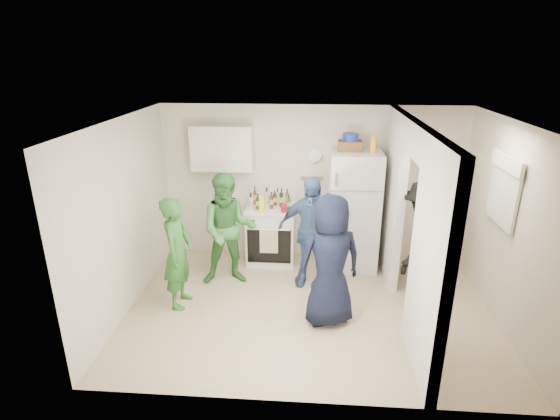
{
  "coord_description": "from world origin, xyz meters",
  "views": [
    {
      "loc": [
        -0.01,
        -5.1,
        3.27
      ],
      "look_at": [
        -0.42,
        0.4,
        1.25
      ],
      "focal_mm": 28.0,
      "sensor_mm": 36.0,
      "label": 1
    }
  ],
  "objects_px": {
    "blue_bowl": "(350,137)",
    "person_navy": "(330,261)",
    "person_green_left": "(178,253)",
    "wicker_basket": "(350,146)",
    "yellow_cup_stack_top": "(373,145)",
    "person_nook": "(422,240)",
    "stove": "(271,234)",
    "fridge": "(353,210)",
    "person_denim": "(310,232)",
    "person_green_center": "(229,230)"
  },
  "relations": [
    {
      "from": "wicker_basket",
      "to": "person_denim",
      "type": "xyz_separation_m",
      "value": [
        -0.56,
        -0.73,
        -1.11
      ]
    },
    {
      "from": "person_green_left",
      "to": "person_navy",
      "type": "xyz_separation_m",
      "value": [
        1.98,
        -0.26,
        0.08
      ]
    },
    {
      "from": "stove",
      "to": "person_navy",
      "type": "bearing_deg",
      "value": -61.91
    },
    {
      "from": "person_denim",
      "to": "person_nook",
      "type": "xyz_separation_m",
      "value": [
        1.52,
        -0.18,
        0.01
      ]
    },
    {
      "from": "blue_bowl",
      "to": "person_navy",
      "type": "distance_m",
      "value": 2.09
    },
    {
      "from": "yellow_cup_stack_top",
      "to": "person_green_left",
      "type": "relative_size",
      "value": 0.16
    },
    {
      "from": "person_denim",
      "to": "person_nook",
      "type": "relative_size",
      "value": 0.99
    },
    {
      "from": "person_green_left",
      "to": "person_denim",
      "type": "distance_m",
      "value": 1.87
    },
    {
      "from": "blue_bowl",
      "to": "person_nook",
      "type": "height_order",
      "value": "blue_bowl"
    },
    {
      "from": "blue_bowl",
      "to": "person_green_left",
      "type": "distance_m",
      "value": 2.99
    },
    {
      "from": "person_denim",
      "to": "stove",
      "type": "bearing_deg",
      "value": 148.87
    },
    {
      "from": "person_green_center",
      "to": "person_nook",
      "type": "height_order",
      "value": "person_green_center"
    },
    {
      "from": "person_denim",
      "to": "person_navy",
      "type": "xyz_separation_m",
      "value": [
        0.24,
        -0.94,
        0.02
      ]
    },
    {
      "from": "blue_bowl",
      "to": "person_nook",
      "type": "xyz_separation_m",
      "value": [
        0.96,
        -0.91,
        -1.23
      ]
    },
    {
      "from": "fridge",
      "to": "blue_bowl",
      "type": "relative_size",
      "value": 7.76
    },
    {
      "from": "fridge",
      "to": "person_nook",
      "type": "xyz_separation_m",
      "value": [
        0.86,
        -0.86,
        -0.09
      ]
    },
    {
      "from": "stove",
      "to": "wicker_basket",
      "type": "bearing_deg",
      "value": 0.96
    },
    {
      "from": "stove",
      "to": "blue_bowl",
      "type": "xyz_separation_m",
      "value": [
        1.19,
        0.02,
        1.6
      ]
    },
    {
      "from": "wicker_basket",
      "to": "yellow_cup_stack_top",
      "type": "height_order",
      "value": "yellow_cup_stack_top"
    },
    {
      "from": "person_denim",
      "to": "person_nook",
      "type": "distance_m",
      "value": 1.53
    },
    {
      "from": "stove",
      "to": "person_nook",
      "type": "relative_size",
      "value": 0.56
    },
    {
      "from": "person_green_left",
      "to": "blue_bowl",
      "type": "bearing_deg",
      "value": -55.56
    },
    {
      "from": "person_denim",
      "to": "person_nook",
      "type": "height_order",
      "value": "person_nook"
    },
    {
      "from": "fridge",
      "to": "person_nook",
      "type": "distance_m",
      "value": 1.22
    },
    {
      "from": "stove",
      "to": "yellow_cup_stack_top",
      "type": "height_order",
      "value": "yellow_cup_stack_top"
    },
    {
      "from": "fridge",
      "to": "person_green_center",
      "type": "bearing_deg",
      "value": -159.0
    },
    {
      "from": "person_green_center",
      "to": "blue_bowl",
      "type": "bearing_deg",
      "value": 13.49
    },
    {
      "from": "blue_bowl",
      "to": "person_navy",
      "type": "relative_size",
      "value": 0.14
    },
    {
      "from": "person_nook",
      "to": "stove",
      "type": "bearing_deg",
      "value": -80.62
    },
    {
      "from": "yellow_cup_stack_top",
      "to": "person_denim",
      "type": "distance_m",
      "value": 1.56
    },
    {
      "from": "stove",
      "to": "person_green_left",
      "type": "distance_m",
      "value": 1.8
    },
    {
      "from": "person_navy",
      "to": "person_nook",
      "type": "relative_size",
      "value": 1.01
    },
    {
      "from": "fridge",
      "to": "person_green_left",
      "type": "bearing_deg",
      "value": -150.43
    },
    {
      "from": "fridge",
      "to": "person_navy",
      "type": "height_order",
      "value": "fridge"
    },
    {
      "from": "fridge",
      "to": "person_nook",
      "type": "bearing_deg",
      "value": -44.79
    },
    {
      "from": "person_green_center",
      "to": "person_navy",
      "type": "relative_size",
      "value": 0.99
    },
    {
      "from": "person_green_left",
      "to": "person_green_center",
      "type": "xyz_separation_m",
      "value": [
        0.56,
        0.65,
        0.07
      ]
    },
    {
      "from": "wicker_basket",
      "to": "person_denim",
      "type": "distance_m",
      "value": 1.44
    },
    {
      "from": "wicker_basket",
      "to": "person_nook",
      "type": "xyz_separation_m",
      "value": [
        0.96,
        -0.91,
        -1.1
      ]
    },
    {
      "from": "yellow_cup_stack_top",
      "to": "person_nook",
      "type": "xyz_separation_m",
      "value": [
        0.64,
        -0.76,
        -1.15
      ]
    },
    {
      "from": "person_navy",
      "to": "person_nook",
      "type": "height_order",
      "value": "person_navy"
    },
    {
      "from": "yellow_cup_stack_top",
      "to": "person_green_left",
      "type": "distance_m",
      "value": 3.15
    },
    {
      "from": "person_denim",
      "to": "person_navy",
      "type": "relative_size",
      "value": 0.98
    },
    {
      "from": "person_navy",
      "to": "person_denim",
      "type": "bearing_deg",
      "value": -94.85
    },
    {
      "from": "yellow_cup_stack_top",
      "to": "stove",
      "type": "bearing_deg",
      "value": 175.09
    },
    {
      "from": "wicker_basket",
      "to": "person_nook",
      "type": "relative_size",
      "value": 0.21
    },
    {
      "from": "blue_bowl",
      "to": "yellow_cup_stack_top",
      "type": "bearing_deg",
      "value": -25.11
    },
    {
      "from": "person_navy",
      "to": "person_nook",
      "type": "xyz_separation_m",
      "value": [
        1.28,
        0.76,
        -0.01
      ]
    },
    {
      "from": "person_nook",
      "to": "person_denim",
      "type": "bearing_deg",
      "value": -64.97
    },
    {
      "from": "stove",
      "to": "person_green_center",
      "type": "xyz_separation_m",
      "value": [
        -0.54,
        -0.73,
        0.37
      ]
    }
  ]
}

